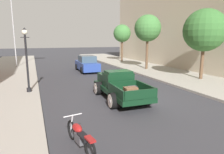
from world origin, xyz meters
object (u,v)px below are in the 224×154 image
(motorcycle_parked, at_px, (80,136))
(street_lamp_near, at_px, (26,55))
(street_tree_nearest, at_px, (205,30))
(street_tree_third, at_px, (122,34))
(street_tree_second, at_px, (148,28))
(car_background_blue, at_px, (87,64))
(flagpole, at_px, (15,17))
(hotrod_truck_dark_green, at_px, (119,85))

(motorcycle_parked, xyz_separation_m, street_lamp_near, (-1.52, 7.39, 1.94))
(street_tree_nearest, bearing_deg, street_tree_third, 92.12)
(street_lamp_near, bearing_deg, street_tree_second, 26.00)
(street_tree_second, bearing_deg, street_lamp_near, -154.00)
(car_background_blue, xyz_separation_m, street_tree_second, (6.23, -1.57, 3.67))
(street_lamp_near, relative_size, street_tree_second, 0.67)
(street_tree_second, relative_size, street_tree_third, 1.09)
(motorcycle_parked, relative_size, car_background_blue, 0.49)
(flagpole, xyz_separation_m, street_tree_third, (13.70, 0.79, -1.67))
(hotrod_truck_dark_green, height_order, street_lamp_near, street_lamp_near)
(flagpole, distance_m, street_tree_nearest, 19.80)
(hotrod_truck_dark_green, distance_m, street_tree_second, 11.66)
(street_tree_nearest, bearing_deg, car_background_blue, 132.54)
(motorcycle_parked, relative_size, street_tree_second, 0.37)
(flagpole, bearing_deg, street_lamp_near, -84.45)
(car_background_blue, relative_size, street_lamp_near, 1.12)
(hotrod_truck_dark_green, xyz_separation_m, street_tree_third, (7.65, 16.49, 3.35))
(street_tree_nearest, relative_size, street_tree_third, 1.05)
(hotrod_truck_dark_green, xyz_separation_m, street_lamp_near, (-4.80, 2.80, 1.63))
(motorcycle_parked, distance_m, street_lamp_near, 7.79)
(car_background_blue, bearing_deg, motorcycle_parked, -105.40)
(flagpole, distance_m, street_tree_second, 14.95)
(hotrod_truck_dark_green, bearing_deg, motorcycle_parked, -125.50)
(street_tree_second, distance_m, street_tree_third, 7.97)
(car_background_blue, bearing_deg, street_lamp_near, -127.28)
(street_tree_third, bearing_deg, street_tree_second, -94.61)
(car_background_blue, height_order, street_tree_second, street_tree_second)
(motorcycle_parked, relative_size, street_tree_nearest, 0.38)
(motorcycle_parked, bearing_deg, hotrod_truck_dark_green, 54.50)
(hotrod_truck_dark_green, distance_m, motorcycle_parked, 5.65)
(hotrod_truck_dark_green, relative_size, motorcycle_parked, 2.38)
(street_lamp_near, bearing_deg, street_tree_nearest, -3.29)
(hotrod_truck_dark_green, xyz_separation_m, street_tree_nearest, (8.18, 2.05, 3.25))
(car_background_blue, height_order, street_lamp_near, street_lamp_near)
(street_tree_second, height_order, street_tree_third, street_tree_second)
(street_tree_nearest, distance_m, street_tree_third, 14.45)
(street_tree_third, bearing_deg, car_background_blue, -137.16)
(flagpole, xyz_separation_m, street_tree_second, (13.06, -7.15, -1.33))
(car_background_blue, relative_size, street_tree_third, 0.83)
(motorcycle_parked, xyz_separation_m, street_tree_nearest, (11.46, 6.64, 3.56))
(flagpole, height_order, street_tree_nearest, flagpole)
(street_tree_nearest, bearing_deg, hotrod_truck_dark_green, -165.93)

